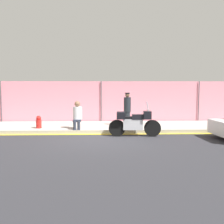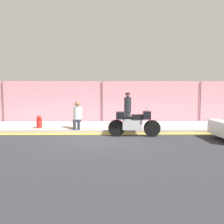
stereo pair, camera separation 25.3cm
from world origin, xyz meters
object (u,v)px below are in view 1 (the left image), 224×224
(officer_standing, at_px, (127,109))
(fire_hydrant, at_px, (39,122))
(person_seated_on_curb, at_px, (77,114))
(motorcycle, at_px, (134,122))

(officer_standing, bearing_deg, fire_hydrant, -172.22)
(person_seated_on_curb, bearing_deg, motorcycle, -23.12)
(officer_standing, relative_size, fire_hydrant, 2.81)
(motorcycle, relative_size, officer_standing, 1.34)
(motorcycle, bearing_deg, officer_standing, 97.32)
(person_seated_on_curb, bearing_deg, fire_hydrant, 171.42)
(motorcycle, bearing_deg, fire_hydrant, 166.67)
(motorcycle, relative_size, person_seated_on_curb, 1.73)
(officer_standing, bearing_deg, person_seated_on_curb, -160.33)
(officer_standing, xyz_separation_m, fire_hydrant, (-4.30, -0.59, -0.57))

